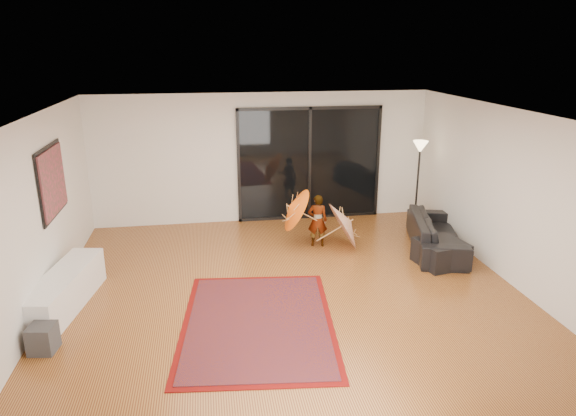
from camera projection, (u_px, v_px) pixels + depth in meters
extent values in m
plane|color=#A2662C|center=(290.00, 293.00, 7.82)|extent=(7.00, 7.00, 0.00)
plane|color=white|center=(290.00, 115.00, 6.99)|extent=(7.00, 7.00, 0.00)
plane|color=silver|center=(262.00, 158.00, 10.69)|extent=(7.00, 0.00, 7.00)
plane|color=silver|center=(361.00, 341.00, 4.11)|extent=(7.00, 0.00, 7.00)
plane|color=silver|center=(32.00, 222.00, 6.87)|extent=(0.00, 7.00, 7.00)
plane|color=silver|center=(512.00, 198.00, 7.94)|extent=(0.00, 7.00, 7.00)
cube|color=black|center=(309.00, 164.00, 10.86)|extent=(3.00, 0.04, 2.40)
cube|color=black|center=(310.00, 108.00, 10.49)|extent=(3.06, 0.06, 0.06)
cube|color=black|center=(309.00, 216.00, 11.20)|extent=(3.06, 0.06, 0.06)
cube|color=black|center=(310.00, 164.00, 10.85)|extent=(0.06, 0.06, 2.40)
cube|color=black|center=(52.00, 181.00, 7.72)|extent=(0.02, 1.28, 1.08)
cube|color=#1D4A2B|center=(53.00, 181.00, 7.72)|extent=(0.03, 1.18, 0.98)
cube|color=white|center=(64.00, 291.00, 7.32)|extent=(0.80, 1.97, 0.53)
cube|color=#424244|center=(43.00, 338.00, 6.29)|extent=(0.35, 0.35, 0.35)
cube|color=#5F0A08|center=(258.00, 323.00, 6.98)|extent=(2.32, 3.04, 0.01)
cube|color=maroon|center=(258.00, 322.00, 6.98)|extent=(2.15, 2.87, 0.02)
imported|color=black|center=(436.00, 233.00, 9.40)|extent=(1.35, 2.26, 0.62)
cube|color=black|center=(441.00, 253.00, 8.78)|extent=(0.86, 0.86, 0.42)
cylinder|color=black|center=(414.00, 224.00, 10.78)|extent=(0.30, 0.30, 0.03)
cylinder|color=black|center=(417.00, 187.00, 10.54)|extent=(0.04, 0.04, 1.63)
cone|color=#FFD899|center=(420.00, 147.00, 10.28)|extent=(0.30, 0.30, 0.24)
imported|color=#999999|center=(318.00, 220.00, 9.52)|extent=(0.40, 0.30, 0.99)
cone|color=#DA520B|center=(289.00, 211.00, 9.31)|extent=(0.57, 0.84, 0.81)
cylinder|color=tan|center=(289.00, 228.00, 9.42)|extent=(0.45, 0.02, 0.27)
cylinder|color=tan|center=(289.00, 205.00, 9.28)|extent=(0.06, 0.02, 0.05)
cone|color=white|center=(351.00, 221.00, 9.47)|extent=(0.64, 0.96, 0.93)
cylinder|color=tan|center=(350.00, 240.00, 9.58)|extent=(0.49, 0.02, 0.29)
cylinder|color=tan|center=(351.00, 215.00, 9.43)|extent=(0.06, 0.02, 0.05)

